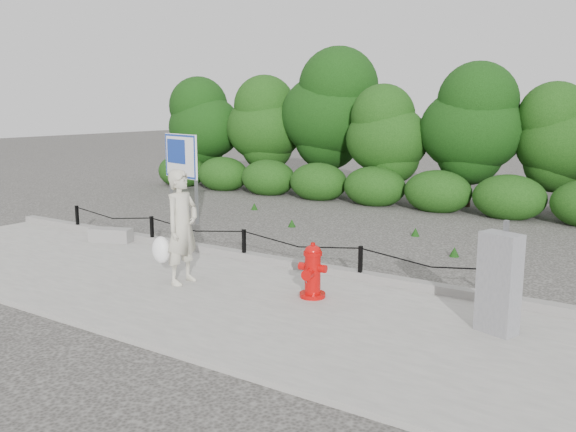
# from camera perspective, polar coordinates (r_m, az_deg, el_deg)

# --- Properties ---
(ground) EXTENTS (90.00, 90.00, 0.00)m
(ground) POSITION_cam_1_polar(r_m,az_deg,el_deg) (11.86, -4.11, -4.47)
(ground) COLOR #2D2B28
(ground) RESTS_ON ground
(sidewalk) EXTENTS (14.00, 4.00, 0.08)m
(sidewalk) POSITION_cam_1_polar(r_m,az_deg,el_deg) (10.40, -10.92, -6.55)
(sidewalk) COLOR gray
(sidewalk) RESTS_ON ground
(curb) EXTENTS (14.00, 0.22, 0.14)m
(curb) POSITION_cam_1_polar(r_m,az_deg,el_deg) (11.86, -3.97, -3.72)
(curb) COLOR slate
(curb) RESTS_ON sidewalk
(chain_barrier) EXTENTS (10.06, 0.06, 0.60)m
(chain_barrier) POSITION_cam_1_polar(r_m,az_deg,el_deg) (11.75, -4.14, -2.32)
(chain_barrier) COLOR black
(chain_barrier) RESTS_ON sidewalk
(treeline) EXTENTS (20.16, 3.86, 4.82)m
(treeline) POSITION_cam_1_polar(r_m,az_deg,el_deg) (19.25, 13.07, 8.64)
(treeline) COLOR black
(treeline) RESTS_ON ground
(fire_hydrant) EXTENTS (0.46, 0.48, 0.87)m
(fire_hydrant) POSITION_cam_1_polar(r_m,az_deg,el_deg) (9.47, 2.30, -5.20)
(fire_hydrant) COLOR #B60706
(fire_hydrant) RESTS_ON sidewalk
(pedestrian) EXTENTS (0.77, 0.72, 1.92)m
(pedestrian) POSITION_cam_1_polar(r_m,az_deg,el_deg) (10.26, -10.00, -1.16)
(pedestrian) COLOR #B9B49F
(pedestrian) RESTS_ON sidewalk
(concrete_block) EXTENTS (0.98, 0.63, 0.30)m
(concrete_block) POSITION_cam_1_polar(r_m,az_deg,el_deg) (13.84, -16.25, -1.73)
(concrete_block) COLOR gray
(concrete_block) RESTS_ON sidewalk
(utility_cabinet) EXTENTS (0.58, 0.44, 1.48)m
(utility_cabinet) POSITION_cam_1_polar(r_m,az_deg,el_deg) (8.43, 19.14, -5.95)
(utility_cabinet) COLOR gray
(utility_cabinet) RESTS_ON sidewalk
(advertising_sign) EXTENTS (1.40, 0.43, 2.28)m
(advertising_sign) POSITION_cam_1_polar(r_m,az_deg,el_deg) (16.13, -9.97, 5.18)
(advertising_sign) COLOR slate
(advertising_sign) RESTS_ON ground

